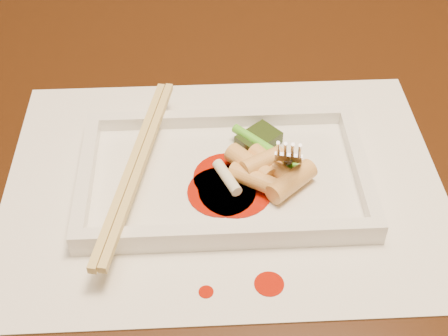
{
  "coord_description": "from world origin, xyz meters",
  "views": [
    {
      "loc": [
        -0.0,
        -0.56,
        1.16
      ],
      "look_at": [
        0.02,
        -0.16,
        0.77
      ],
      "focal_mm": 50.0,
      "sensor_mm": 36.0,
      "label": 1
    }
  ],
  "objects_px": {
    "plate_base": "(224,179)",
    "chopstick_a": "(132,165)",
    "table": "(202,147)",
    "placemat": "(224,183)",
    "fork": "(305,97)"
  },
  "relations": [
    {
      "from": "table",
      "to": "chopstick_a",
      "type": "relative_size",
      "value": 5.98
    },
    {
      "from": "placemat",
      "to": "chopstick_a",
      "type": "xyz_separation_m",
      "value": [
        -0.08,
        0.0,
        0.03
      ]
    },
    {
      "from": "plate_base",
      "to": "chopstick_a",
      "type": "relative_size",
      "value": 1.11
    },
    {
      "from": "plate_base",
      "to": "chopstick_a",
      "type": "height_order",
      "value": "chopstick_a"
    },
    {
      "from": "table",
      "to": "chopstick_a",
      "type": "xyz_separation_m",
      "value": [
        -0.06,
        -0.16,
        0.13
      ]
    },
    {
      "from": "table",
      "to": "placemat",
      "type": "relative_size",
      "value": 3.5
    },
    {
      "from": "placemat",
      "to": "fork",
      "type": "relative_size",
      "value": 2.86
    },
    {
      "from": "table",
      "to": "fork",
      "type": "distance_m",
      "value": 0.25
    },
    {
      "from": "placemat",
      "to": "chopstick_a",
      "type": "bearing_deg",
      "value": 180.0
    },
    {
      "from": "plate_base",
      "to": "fork",
      "type": "relative_size",
      "value": 1.86
    },
    {
      "from": "placemat",
      "to": "chopstick_a",
      "type": "height_order",
      "value": "chopstick_a"
    },
    {
      "from": "placemat",
      "to": "plate_base",
      "type": "xyz_separation_m",
      "value": [
        0.0,
        0.0,
        0.0
      ]
    },
    {
      "from": "placemat",
      "to": "chopstick_a",
      "type": "relative_size",
      "value": 1.71
    },
    {
      "from": "plate_base",
      "to": "fork",
      "type": "distance_m",
      "value": 0.11
    },
    {
      "from": "fork",
      "to": "table",
      "type": "bearing_deg",
      "value": 121.63
    }
  ]
}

